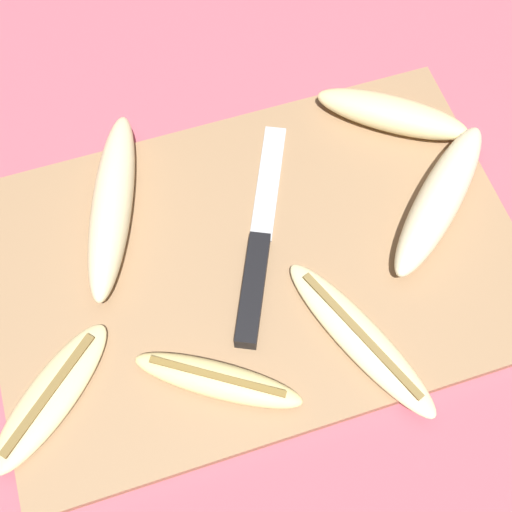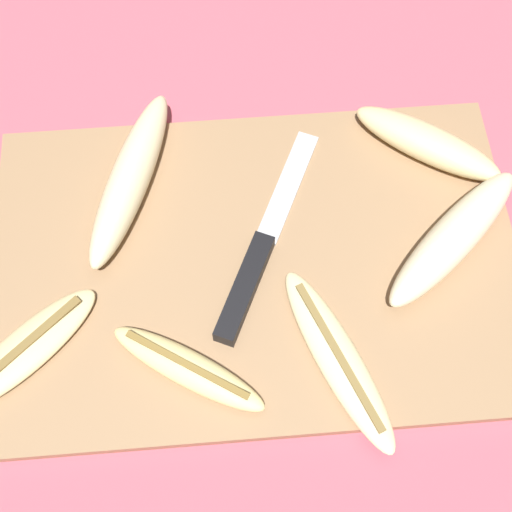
% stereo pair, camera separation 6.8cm
% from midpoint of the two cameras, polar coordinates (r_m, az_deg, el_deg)
% --- Properties ---
extents(ground_plane, '(4.00, 4.00, 0.00)m').
position_cam_midpoint_polar(ground_plane, '(0.70, -2.77, -1.08)').
color(ground_plane, '#C65160').
extents(cutting_board, '(0.51, 0.34, 0.01)m').
position_cam_midpoint_polar(cutting_board, '(0.69, -2.79, -0.87)').
color(cutting_board, '#997551').
rests_on(cutting_board, ground_plane).
extents(knife, '(0.12, 0.23, 0.02)m').
position_cam_midpoint_polar(knife, '(0.67, -2.86, -1.30)').
color(knife, black).
rests_on(knife, cutting_board).
extents(banana_bright_far, '(0.17, 0.16, 0.04)m').
position_cam_midpoint_polar(banana_bright_far, '(0.71, 11.90, 4.19)').
color(banana_bright_far, beige).
rests_on(banana_bright_far, cutting_board).
extents(banana_mellow_near, '(0.14, 0.13, 0.02)m').
position_cam_midpoint_polar(banana_mellow_near, '(0.67, -18.97, -10.92)').
color(banana_mellow_near, beige).
rests_on(banana_mellow_near, cutting_board).
extents(banana_cream_curved, '(0.11, 0.21, 0.04)m').
position_cam_midpoint_polar(banana_cream_curved, '(0.71, -14.12, 3.76)').
color(banana_cream_curved, beige).
rests_on(banana_cream_curved, cutting_board).
extents(banana_ripe_center, '(0.15, 0.13, 0.03)m').
position_cam_midpoint_polar(banana_ripe_center, '(0.76, 8.31, 10.95)').
color(banana_ripe_center, beige).
rests_on(banana_ripe_center, cutting_board).
extents(banana_golden_short, '(0.15, 0.11, 0.02)m').
position_cam_midpoint_polar(banana_golden_short, '(0.64, -6.15, -10.19)').
color(banana_golden_short, '#EDD689').
rests_on(banana_golden_short, cutting_board).
extents(banana_soft_right, '(0.11, 0.19, 0.02)m').
position_cam_midpoint_polar(banana_soft_right, '(0.65, 5.38, -6.86)').
color(banana_soft_right, beige).
rests_on(banana_soft_right, cutting_board).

